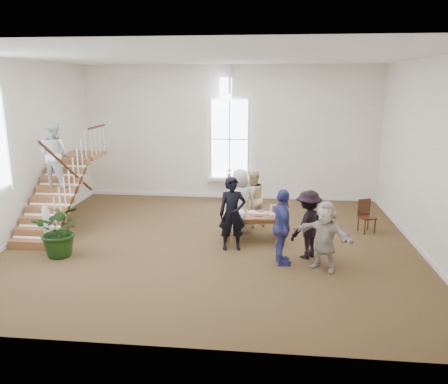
# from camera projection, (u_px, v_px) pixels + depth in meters

# --- Properties ---
(ground) EXTENTS (10.00, 10.00, 0.00)m
(ground) POSITION_uv_depth(u_px,v_px,m) (213.00, 243.00, 10.99)
(ground) COLOR #47341C
(ground) RESTS_ON ground
(room_shell) EXTENTS (10.49, 10.00, 10.00)m
(room_shell) POSITION_uv_depth(u_px,v_px,m) (229.00, 187.00, 15.13)
(room_shell) COLOR silver
(room_shell) RESTS_ON ground
(staircase) EXTENTS (1.10, 4.10, 2.92)m
(staircase) POSITION_uv_depth(u_px,v_px,m) (57.00, 170.00, 11.75)
(staircase) COLOR brown
(staircase) RESTS_ON ground
(library_table) EXTENTS (1.52, 0.90, 0.74)m
(library_table) POSITION_uv_depth(u_px,v_px,m) (251.00, 218.00, 11.03)
(library_table) COLOR brown
(library_table) RESTS_ON ground
(police_officer) EXTENTS (0.72, 0.55, 1.78)m
(police_officer) POSITION_uv_depth(u_px,v_px,m) (232.00, 214.00, 10.37)
(police_officer) COLOR black
(police_officer) RESTS_ON ground
(elderly_woman) EXTENTS (0.96, 0.76, 1.73)m
(elderly_woman) POSITION_uv_depth(u_px,v_px,m) (240.00, 201.00, 11.57)
(elderly_woman) COLOR beige
(elderly_woman) RESTS_ON ground
(person_yellow) EXTENTS (1.00, 0.96, 1.63)m
(person_yellow) POSITION_uv_depth(u_px,v_px,m) (252.00, 198.00, 12.03)
(person_yellow) COLOR beige
(person_yellow) RESTS_ON ground
(woman_cluster_a) EXTENTS (0.56, 1.05, 1.70)m
(woman_cluster_a) POSITION_uv_depth(u_px,v_px,m) (282.00, 227.00, 9.52)
(woman_cluster_a) COLOR #383D88
(woman_cluster_a) RESTS_ON ground
(woman_cluster_b) EXTENTS (1.13, 1.15, 1.58)m
(woman_cluster_b) POSITION_uv_depth(u_px,v_px,m) (308.00, 224.00, 9.91)
(woman_cluster_b) COLOR black
(woman_cluster_b) RESTS_ON ground
(woman_cluster_c) EXTENTS (1.41, 1.18, 1.52)m
(woman_cluster_c) POSITION_uv_depth(u_px,v_px,m) (325.00, 236.00, 9.26)
(woman_cluster_c) COLOR beige
(woman_cluster_c) RESTS_ON ground
(floor_plant) EXTENTS (1.36, 1.25, 1.26)m
(floor_plant) POSITION_uv_depth(u_px,v_px,m) (60.00, 230.00, 10.03)
(floor_plant) COLOR #173310
(floor_plant) RESTS_ON ground
(side_chair) EXTENTS (0.50, 0.50, 0.88)m
(side_chair) POSITION_uv_depth(u_px,v_px,m) (366.00, 214.00, 11.72)
(side_chair) COLOR #33180D
(side_chair) RESTS_ON ground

